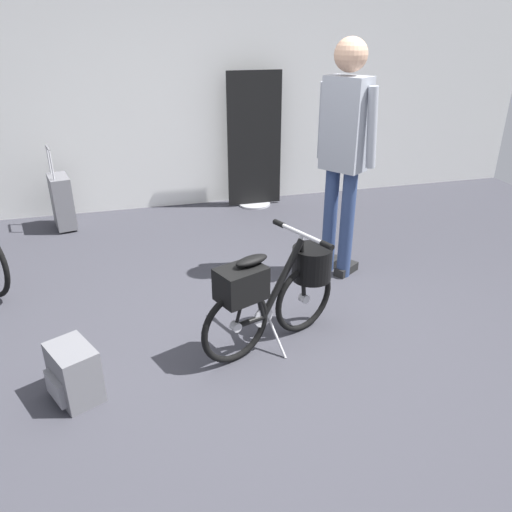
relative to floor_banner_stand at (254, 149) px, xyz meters
The scene contains 7 objects.
ground_plane 2.97m from the floor_banner_stand, 103.60° to the right, with size 8.21×8.21×0.00m, color #38383F.
back_wall 1.19m from the floor_banner_stand, 158.38° to the left, with size 8.21×0.10×3.17m, color white.
floor_banner_stand is the anchor object (origin of this frame).
folding_bike_foreground 2.72m from the floor_banner_stand, 101.87° to the right, with size 0.98×0.58×0.74m.
visitor_near_wall 1.88m from the floor_banner_stand, 83.31° to the right, with size 0.38×0.45×1.82m.
rolling_suitcase 2.08m from the floor_banner_stand, behind, with size 0.25×0.39×0.83m.
backpack_on_floor 3.43m from the floor_banner_stand, 121.98° to the right, with size 0.32×0.35×0.32m.
Camera 1 is at (-0.72, -2.43, 1.90)m, focal length 34.85 mm.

